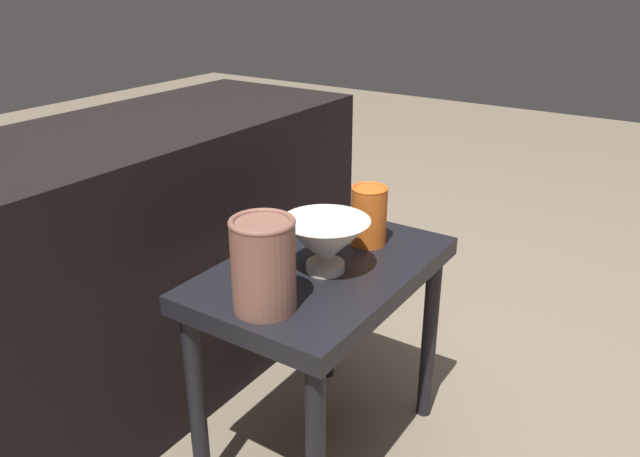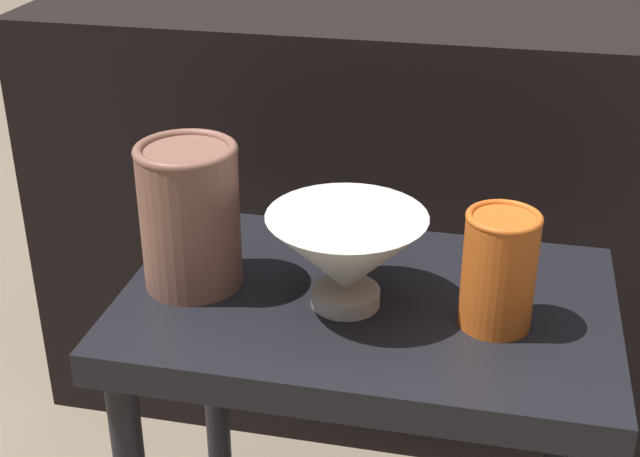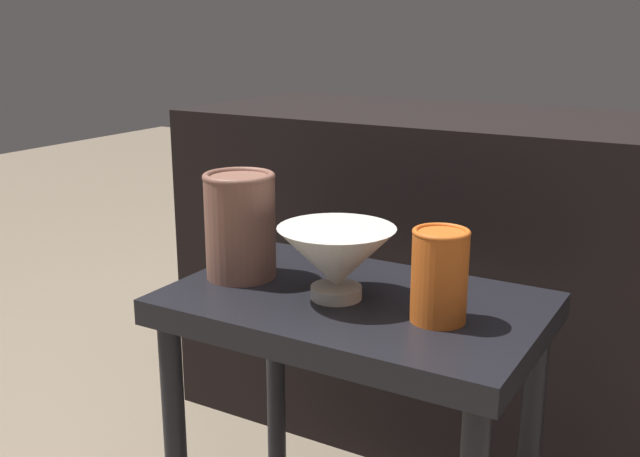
{
  "view_description": "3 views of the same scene",
  "coord_description": "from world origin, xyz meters",
  "views": [
    {
      "loc": [
        -0.97,
        -0.63,
        1.05
      ],
      "look_at": [
        -0.03,
        -0.01,
        0.58
      ],
      "focal_mm": 35.0,
      "sensor_mm": 36.0,
      "label": 1
    },
    {
      "loc": [
        0.13,
        -0.87,
        1.01
      ],
      "look_at": [
        -0.06,
        -0.0,
        0.56
      ],
      "focal_mm": 50.0,
      "sensor_mm": 36.0,
      "label": 2
    },
    {
      "loc": [
        0.49,
        -0.95,
        0.89
      ],
      "look_at": [
        -0.06,
        -0.01,
        0.58
      ],
      "focal_mm": 42.0,
      "sensor_mm": 36.0,
      "label": 3
    }
  ],
  "objects": [
    {
      "name": "table",
      "position": [
        0.0,
        0.0,
        0.41
      ],
      "size": [
        0.56,
        0.36,
        0.48
      ],
      "color": "black",
      "rests_on": "ground_plane"
    },
    {
      "name": "bowl",
      "position": [
        -0.02,
        -0.02,
        0.54
      ],
      "size": [
        0.18,
        0.18,
        0.11
      ],
      "color": "silver",
      "rests_on": "table"
    },
    {
      "name": "vase_textured_left",
      "position": [
        -0.21,
        -0.01,
        0.57
      ],
      "size": [
        0.12,
        0.12,
        0.17
      ],
      "color": "brown",
      "rests_on": "table"
    },
    {
      "name": "couch_backdrop",
      "position": [
        0.0,
        0.55,
        0.35
      ],
      "size": [
        1.23,
        0.5,
        0.7
      ],
      "color": "black",
      "rests_on": "ground_plane"
    },
    {
      "name": "vase_colorful_right",
      "position": [
        0.14,
        -0.03,
        0.55
      ],
      "size": [
        0.08,
        0.08,
        0.13
      ],
      "color": "orange",
      "rests_on": "table"
    }
  ]
}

